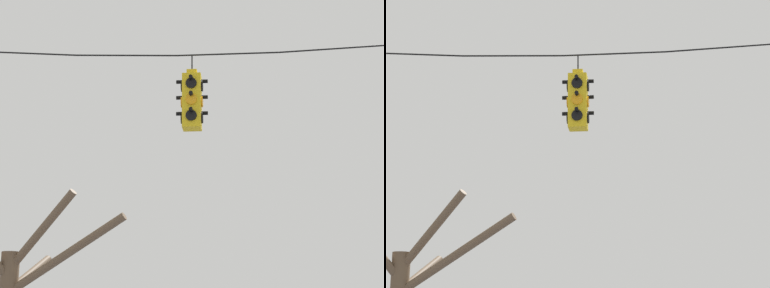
{
  "view_description": "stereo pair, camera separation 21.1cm",
  "coord_description": "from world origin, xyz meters",
  "views": [
    {
      "loc": [
        0.43,
        -13.14,
        1.47
      ],
      "look_at": [
        -0.67,
        -0.19,
        4.93
      ],
      "focal_mm": 70.0,
      "sensor_mm": 36.0,
      "label": 1
    },
    {
      "loc": [
        0.64,
        -13.12,
        1.47
      ],
      "look_at": [
        -0.67,
        -0.19,
        4.93
      ],
      "focal_mm": 70.0,
      "sensor_mm": 36.0,
      "label": 2
    }
  ],
  "objects": [
    {
      "name": "span_wire",
      "position": [
        -0.0,
        -0.19,
        6.78
      ],
      "size": [
        13.32,
        0.03,
        0.46
      ],
      "color": "black"
    },
    {
      "name": "traffic_light_over_intersection",
      "position": [
        -0.67,
        -0.19,
        5.74
      ],
      "size": [
        0.58,
        0.58,
        1.42
      ],
      "color": "yellow"
    }
  ]
}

